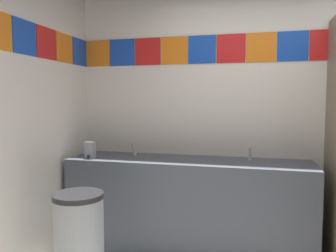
# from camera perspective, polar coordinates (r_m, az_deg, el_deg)

# --- Properties ---
(wall_back) EXTENTS (4.22, 0.09, 2.76)m
(wall_back) POSITION_cam_1_polar(r_m,az_deg,el_deg) (3.37, 20.24, 3.07)
(wall_back) COLOR silver
(wall_back) RESTS_ON ground_plane
(vanity_counter) EXTENTS (2.26, 0.56, 0.89)m
(vanity_counter) POSITION_cam_1_polar(r_m,az_deg,el_deg) (3.25, 3.34, -13.38)
(vanity_counter) COLOR #4C515B
(vanity_counter) RESTS_ON ground_plane
(faucet_left) EXTENTS (0.04, 0.10, 0.14)m
(faucet_left) POSITION_cam_1_polar(r_m,az_deg,el_deg) (3.37, -5.82, -4.18)
(faucet_left) COLOR silver
(faucet_left) RESTS_ON vanity_counter
(faucet_right) EXTENTS (0.04, 0.10, 0.14)m
(faucet_right) POSITION_cam_1_polar(r_m,az_deg,el_deg) (3.16, 13.85, -4.86)
(faucet_right) COLOR silver
(faucet_right) RESTS_ON vanity_counter
(soap_dispenser) EXTENTS (0.09, 0.09, 0.16)m
(soap_dispenser) POSITION_cam_1_polar(r_m,az_deg,el_deg) (3.28, -13.19, -4.04)
(soap_dispenser) COLOR gray
(soap_dispenser) RESTS_ON vanity_counter
(trash_bin) EXTENTS (0.39, 0.39, 0.73)m
(trash_bin) POSITION_cam_1_polar(r_m,az_deg,el_deg) (2.82, -14.98, -18.26)
(trash_bin) COLOR #999EA3
(trash_bin) RESTS_ON ground_plane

